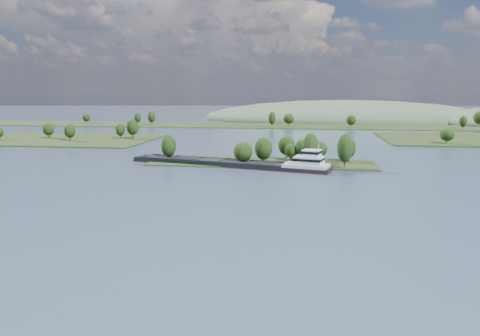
# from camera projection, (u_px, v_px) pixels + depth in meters

# --- Properties ---
(ground) EXTENTS (1800.00, 1800.00, 0.00)m
(ground) POSITION_uv_depth(u_px,v_px,m) (243.00, 191.00, 151.36)
(ground) COLOR #3B4E66
(ground) RESTS_ON ground
(tree_island) EXTENTS (100.00, 31.32, 15.49)m
(tree_island) POSITION_uv_depth(u_px,v_px,m) (275.00, 155.00, 207.62)
(tree_island) COLOR #243216
(tree_island) RESTS_ON ground
(back_shoreline) EXTENTS (900.00, 60.00, 14.78)m
(back_shoreline) POSITION_uv_depth(u_px,v_px,m) (296.00, 126.00, 422.97)
(back_shoreline) COLOR #243216
(back_shoreline) RESTS_ON ground
(hill_west) EXTENTS (320.00, 160.00, 44.00)m
(hill_west) POSITION_uv_depth(u_px,v_px,m) (345.00, 120.00, 513.51)
(hill_west) COLOR #42583D
(hill_west) RESTS_ON ground
(cargo_barge) EXTENTS (89.95, 32.69, 12.19)m
(cargo_barge) POSITION_uv_depth(u_px,v_px,m) (241.00, 163.00, 199.66)
(cargo_barge) COLOR black
(cargo_barge) RESTS_ON ground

